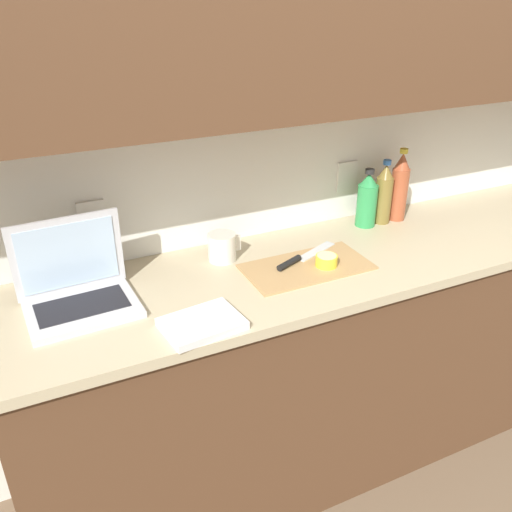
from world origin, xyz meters
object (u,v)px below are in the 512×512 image
(bottle_green_soda, at_px, (399,187))
(measuring_cup, at_px, (222,247))
(lemon_half_cut, at_px, (326,260))
(bottle_water_clear, at_px, (367,200))
(bottle_oil_tall, at_px, (384,194))
(cutting_board, at_px, (307,267))
(laptop, at_px, (77,286))
(knife, at_px, (297,260))

(bottle_green_soda, bearing_deg, measuring_cup, -177.48)
(lemon_half_cut, relative_size, measuring_cup, 0.63)
(bottle_water_clear, bearing_deg, bottle_green_soda, 0.00)
(lemon_half_cut, relative_size, bottle_oil_tall, 0.29)
(cutting_board, distance_m, bottle_oil_tall, 0.53)
(lemon_half_cut, height_order, bottle_water_clear, bottle_water_clear)
(cutting_board, xyz_separation_m, measuring_cup, (-0.24, 0.18, 0.05))
(cutting_board, xyz_separation_m, lemon_half_cut, (0.06, -0.03, 0.02))
(bottle_green_soda, height_order, bottle_oil_tall, bottle_green_soda)
(laptop, xyz_separation_m, measuring_cup, (0.51, 0.09, -0.01))
(laptop, distance_m, measuring_cup, 0.51)
(knife, bearing_deg, laptop, 152.53)
(knife, distance_m, bottle_water_clear, 0.46)
(knife, relative_size, bottle_green_soda, 0.97)
(lemon_half_cut, bearing_deg, measuring_cup, 144.98)
(laptop, height_order, measuring_cup, laptop)
(bottle_green_soda, bearing_deg, bottle_oil_tall, 180.00)
(laptop, bearing_deg, lemon_half_cut, -11.53)
(laptop, height_order, bottle_water_clear, laptop)
(bottle_oil_tall, relative_size, bottle_water_clear, 1.11)
(bottle_water_clear, relative_size, measuring_cup, 1.97)
(knife, height_order, bottle_oil_tall, bottle_oil_tall)
(knife, height_order, measuring_cup, measuring_cup)
(bottle_green_soda, bearing_deg, cutting_board, -158.49)
(bottle_oil_tall, bearing_deg, knife, -160.00)
(bottle_water_clear, xyz_separation_m, measuring_cup, (-0.63, -0.03, -0.06))
(laptop, relative_size, knife, 1.17)
(laptop, xyz_separation_m, knife, (0.73, -0.06, -0.05))
(laptop, xyz_separation_m, cutting_board, (0.74, -0.10, -0.06))
(lemon_half_cut, xyz_separation_m, bottle_green_soda, (0.49, 0.24, 0.11))
(bottle_green_soda, xyz_separation_m, measuring_cup, (-0.79, -0.03, -0.09))
(bottle_oil_tall, bearing_deg, laptop, -174.32)
(bottle_water_clear, bearing_deg, lemon_half_cut, -143.96)
(measuring_cup, bearing_deg, lemon_half_cut, -35.02)
(bottle_green_soda, distance_m, bottle_water_clear, 0.16)
(measuring_cup, bearing_deg, knife, -33.00)
(laptop, xyz_separation_m, bottle_water_clear, (1.14, 0.12, 0.05))
(bottle_water_clear, height_order, measuring_cup, bottle_water_clear)
(bottle_water_clear, distance_m, measuring_cup, 0.64)
(knife, height_order, lemon_half_cut, lemon_half_cut)
(bottle_oil_tall, bearing_deg, lemon_half_cut, -149.52)
(bottle_green_soda, bearing_deg, laptop, -174.65)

